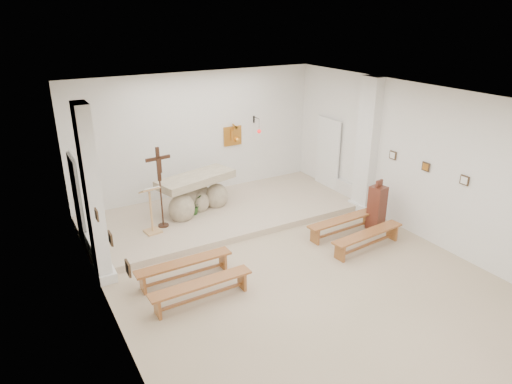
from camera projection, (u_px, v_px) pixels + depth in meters
ground at (300, 279)px, 9.06m from camera, size 7.00×10.00×0.00m
wall_left at (112, 242)px, 6.80m from camera, size 0.02×10.00×3.50m
wall_right at (434, 168)px, 10.01m from camera, size 0.02×10.00×3.50m
wall_back at (198, 137)px, 12.43m from camera, size 7.00×0.02×3.50m
ceiling at (308, 104)px, 7.76m from camera, size 7.00×10.00×0.02m
sanctuary_platform at (223, 213)px, 11.85m from camera, size 6.98×3.00×0.15m
pilaster_left at (93, 197)px, 8.47m from camera, size 0.26×0.55×3.50m
pilaster_right at (367, 147)px, 11.57m from camera, size 0.26×0.55×3.50m
gold_wall_relief at (233, 136)px, 12.93m from camera, size 0.55×0.04×0.55m
sanctuary_lamp at (258, 129)px, 12.99m from camera, size 0.11×0.36×0.44m
station_frame_left_front at (128, 268)px, 6.18m from camera, size 0.03×0.20×0.20m
station_frame_left_mid at (110, 238)px, 6.98m from camera, size 0.03×0.20×0.20m
station_frame_left_rear at (97, 215)px, 7.79m from camera, size 0.03×0.20×0.20m
station_frame_right_front at (465, 180)px, 9.37m from camera, size 0.03×0.20×0.20m
station_frame_right_mid at (426, 167)px, 10.17m from camera, size 0.03×0.20×0.20m
station_frame_right_rear at (393, 155)px, 10.98m from camera, size 0.03×0.20×0.20m
radiator_left at (92, 251)px, 9.56m from camera, size 0.10×0.85×0.52m
radiator_right at (346, 191)px, 12.71m from camera, size 0.10×0.85×0.52m
altar at (196, 196)px, 11.65m from camera, size 2.16×1.30×1.05m
lectern at (151, 210)px, 10.42m from camera, size 0.46×0.40×1.17m
crucifix_stand at (160, 182)px, 10.52m from camera, size 0.59×0.26×1.96m
potted_plant at (193, 205)px, 11.53m from camera, size 0.56×0.55×0.47m
donation_pedestal at (377, 208)px, 10.95m from camera, size 0.39×0.39×1.26m
bench_left_front at (184, 266)px, 8.93m from camera, size 1.95×0.32×0.41m
bench_right_front at (343, 222)px, 10.77m from camera, size 1.96×0.40×0.41m
bench_left_second at (201, 287)px, 8.25m from camera, size 1.95×0.35×0.41m
bench_right_second at (368, 237)px, 10.08m from camera, size 1.97×0.49×0.41m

